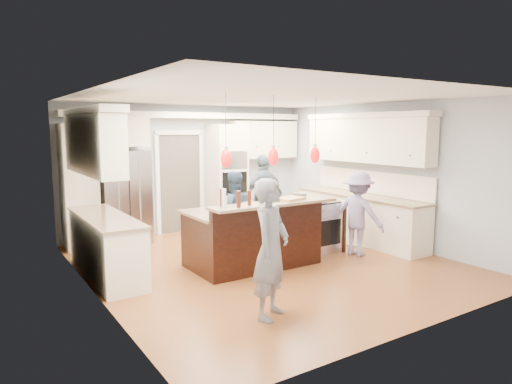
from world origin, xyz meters
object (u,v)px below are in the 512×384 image
island_range (316,226)px  person_bar_end (271,249)px  kitchen_island (253,236)px  person_far_left (233,212)px  refrigerator (124,197)px

island_range → person_bar_end: (-2.34, -1.95, 0.37)m
kitchen_island → person_bar_end: size_ratio=1.27×
island_range → person_far_left: bearing=150.0°
kitchen_island → person_far_left: size_ratio=1.43×
kitchen_island → person_far_left: (0.11, 0.82, 0.25)m
kitchen_island → island_range: bearing=3.1°
refrigerator → person_far_left: 2.25m
island_range → person_far_left: person_far_left is taller
person_bar_end → person_far_left: (1.05, 2.69, -0.09)m
island_range → person_far_left: size_ratio=0.63×
island_range → person_bar_end: bearing=-140.2°
kitchen_island → person_bar_end: person_bar_end is taller
kitchen_island → person_bar_end: 2.12m
kitchen_island → person_far_left: bearing=82.2°
person_bar_end → person_far_left: bearing=35.9°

